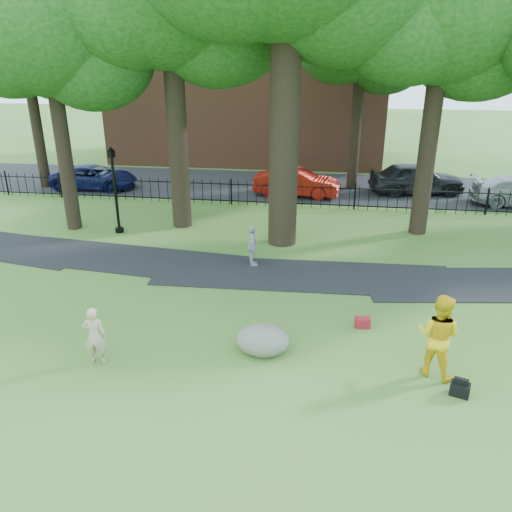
% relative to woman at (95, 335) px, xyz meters
% --- Properties ---
extents(ground, '(120.00, 120.00, 0.00)m').
position_rel_woman_xyz_m(ground, '(3.64, 1.89, -0.74)').
color(ground, '#3B6523').
rests_on(ground, ground).
extents(footpath, '(36.07, 3.85, 0.03)m').
position_rel_woman_xyz_m(footpath, '(4.64, 5.79, -0.74)').
color(footpath, black).
rests_on(footpath, ground).
extents(street, '(80.00, 7.00, 0.02)m').
position_rel_woman_xyz_m(street, '(3.64, 17.89, -0.74)').
color(street, black).
rests_on(street, ground).
extents(iron_fence, '(44.00, 0.04, 1.20)m').
position_rel_woman_xyz_m(iron_fence, '(3.64, 13.89, -0.14)').
color(iron_fence, black).
rests_on(iron_fence, ground).
extents(brick_building, '(18.00, 8.00, 12.00)m').
position_rel_woman_xyz_m(brick_building, '(-0.36, 25.89, 5.26)').
color(brick_building, brown).
rests_on(brick_building, ground).
extents(tree_row, '(26.82, 7.96, 12.42)m').
position_rel_woman_xyz_m(tree_row, '(4.16, 10.29, 7.41)').
color(tree_row, black).
rests_on(tree_row, ground).
extents(woman, '(0.58, 0.41, 1.48)m').
position_rel_woman_xyz_m(woman, '(0.00, 0.00, 0.00)').
color(woman, tan).
rests_on(woman, ground).
extents(man, '(1.25, 1.16, 2.04)m').
position_rel_woman_xyz_m(man, '(7.98, 0.68, 0.28)').
color(man, yellow).
rests_on(man, ground).
extents(pedestrian, '(0.53, 0.91, 1.47)m').
position_rel_woman_xyz_m(pedestrian, '(2.84, 6.40, -0.01)').
color(pedestrian, '#A9AAAE').
rests_on(pedestrian, ground).
extents(boulder, '(1.57, 1.35, 0.78)m').
position_rel_woman_xyz_m(boulder, '(3.91, 1.02, -0.35)').
color(boulder, '#686557').
rests_on(boulder, ground).
extents(lamppost, '(0.35, 0.35, 3.56)m').
position_rel_woman_xyz_m(lamppost, '(-3.23, 9.13, 1.01)').
color(lamppost, black).
rests_on(lamppost, ground).
extents(backpack, '(0.47, 0.37, 0.31)m').
position_rel_woman_xyz_m(backpack, '(8.42, -0.07, -0.59)').
color(backpack, black).
rests_on(backpack, ground).
extents(red_bag, '(0.43, 0.29, 0.27)m').
position_rel_woman_xyz_m(red_bag, '(6.46, 2.62, -0.60)').
color(red_bag, maroon).
rests_on(red_bag, ground).
extents(red_sedan, '(4.52, 1.94, 1.45)m').
position_rel_woman_xyz_m(red_sedan, '(3.71, 15.97, -0.02)').
color(red_sedan, maroon).
rests_on(red_sedan, ground).
extents(navy_van, '(4.66, 2.27, 1.28)m').
position_rel_woman_xyz_m(navy_van, '(-7.42, 15.87, -0.10)').
color(navy_van, '#0D1244').
rests_on(navy_van, ground).
extents(grey_car, '(5.11, 2.69, 1.66)m').
position_rel_woman_xyz_m(grey_car, '(9.99, 17.35, 0.09)').
color(grey_car, black).
rests_on(grey_car, ground).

